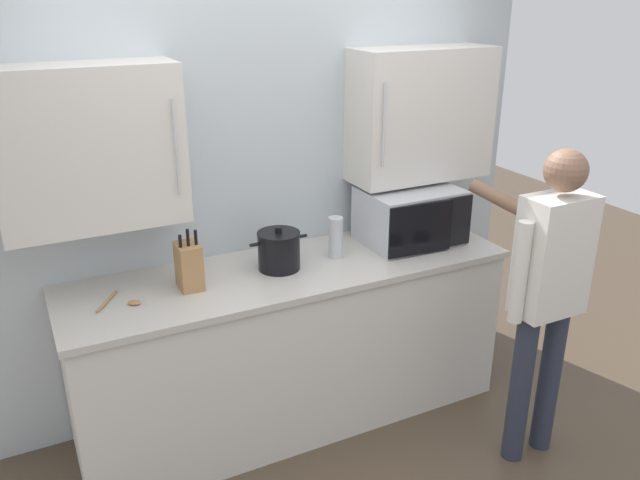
% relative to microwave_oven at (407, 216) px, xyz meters
% --- Properties ---
extents(back_wall_tiled, '(3.33, 0.44, 2.53)m').
position_rel_microwave_oven_xyz_m(back_wall_tiled, '(-0.76, 0.28, 0.29)').
color(back_wall_tiled, '#B2BCC1').
rests_on(back_wall_tiled, ground_plane).
extents(counter_unit, '(2.41, 0.70, 0.94)m').
position_rel_microwave_oven_xyz_m(counter_unit, '(-0.76, -0.04, -0.63)').
color(counter_unit, beige).
rests_on(counter_unit, ground_plane).
extents(microwave_oven, '(0.55, 0.45, 0.32)m').
position_rel_microwave_oven_xyz_m(microwave_oven, '(0.00, 0.00, 0.00)').
color(microwave_oven, '#B7BABF').
rests_on(microwave_oven, counter_unit).
extents(stock_pot, '(0.32, 0.23, 0.23)m').
position_rel_microwave_oven_xyz_m(stock_pot, '(-0.82, -0.02, -0.06)').
color(stock_pot, black).
rests_on(stock_pot, counter_unit).
extents(knife_block, '(0.11, 0.15, 0.32)m').
position_rel_microwave_oven_xyz_m(knife_block, '(-1.31, -0.04, -0.04)').
color(knife_block, '#A37547').
rests_on(knife_block, counter_unit).
extents(thermos_flask, '(0.08, 0.08, 0.23)m').
position_rel_microwave_oven_xyz_m(thermos_flask, '(-0.48, -0.02, -0.04)').
color(thermos_flask, '#B7BABF').
rests_on(thermos_flask, counter_unit).
extents(wooden_spoon, '(0.22, 0.20, 0.02)m').
position_rel_microwave_oven_xyz_m(wooden_spoon, '(-1.65, -0.06, -0.15)').
color(wooden_spoon, '#A37547').
rests_on(wooden_spoon, counter_unit).
extents(person_figure, '(0.44, 0.62, 1.66)m').
position_rel_microwave_oven_xyz_m(person_figure, '(0.23, -0.88, -0.11)').
color(person_figure, '#282D3D').
rests_on(person_figure, ground_plane).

